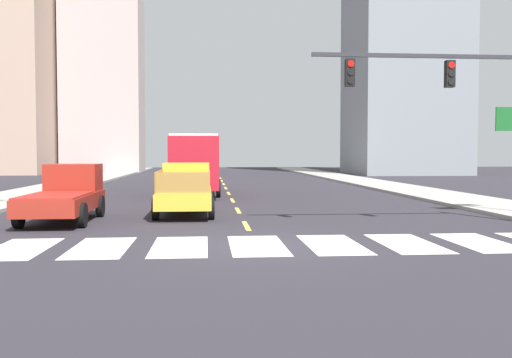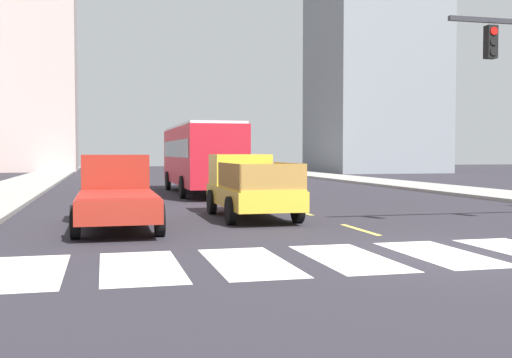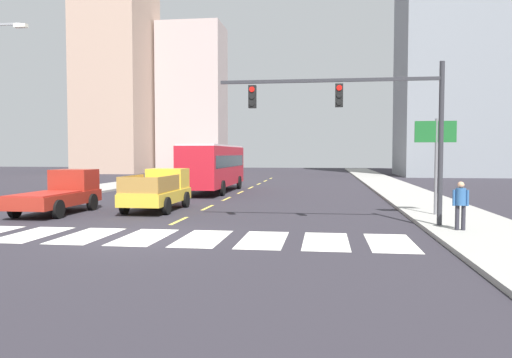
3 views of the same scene
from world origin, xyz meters
TOP-DOWN VIEW (x-y plane):
  - ground_plane at (0.00, 0.00)m, footprint 160.00×160.00m
  - sidewalk_right at (11.22, 18.00)m, footprint 3.74×110.00m
  - crosswalk_stripe_0 at (-7.87, 0.00)m, footprint 1.40×3.32m
  - crosswalk_stripe_1 at (-5.90, 0.00)m, footprint 1.40×3.32m
  - crosswalk_stripe_2 at (-3.93, 0.00)m, footprint 1.40×3.32m
  - crosswalk_stripe_3 at (-1.97, 0.00)m, footprint 1.40×3.32m
  - crosswalk_stripe_4 at (0.00, 0.00)m, footprint 1.40×3.32m
  - lane_dash_0 at (0.00, 4.00)m, footprint 0.16×2.40m
  - lane_dash_1 at (0.00, 9.00)m, footprint 0.16×2.40m
  - lane_dash_2 at (0.00, 14.00)m, footprint 0.16×2.40m
  - lane_dash_3 at (0.00, 19.00)m, footprint 0.16×2.40m
  - lane_dash_4 at (0.00, 24.00)m, footprint 0.16×2.40m
  - lane_dash_5 at (0.00, 29.00)m, footprint 0.16×2.40m
  - lane_dash_6 at (0.00, 34.00)m, footprint 0.16×2.40m
  - lane_dash_7 at (0.00, 39.00)m, footprint 0.16×2.40m
  - pickup_stakebed at (-2.10, 7.84)m, footprint 2.18×5.20m
  - pickup_dark at (-6.19, 6.01)m, footprint 2.18×5.20m
  - city_bus at (-1.91, 18.96)m, footprint 2.72×10.80m
  - block_mid_right at (-13.93, 58.32)m, footprint 9.35×7.27m

SIDE VIEW (x-z plane):
  - ground_plane at x=0.00m, z-range 0.00..0.00m
  - lane_dash_0 at x=0.00m, z-range 0.00..0.01m
  - lane_dash_1 at x=0.00m, z-range 0.00..0.01m
  - lane_dash_2 at x=0.00m, z-range 0.00..0.01m
  - lane_dash_3 at x=0.00m, z-range 0.00..0.01m
  - lane_dash_4 at x=0.00m, z-range 0.00..0.01m
  - lane_dash_5 at x=0.00m, z-range 0.00..0.01m
  - lane_dash_6 at x=0.00m, z-range 0.00..0.01m
  - lane_dash_7 at x=0.00m, z-range 0.00..0.01m
  - crosswalk_stripe_0 at x=-7.87m, z-range 0.00..0.01m
  - crosswalk_stripe_1 at x=-5.90m, z-range 0.00..0.01m
  - crosswalk_stripe_2 at x=-3.93m, z-range 0.00..0.01m
  - crosswalk_stripe_3 at x=-1.97m, z-range 0.00..0.01m
  - crosswalk_stripe_4 at x=0.00m, z-range 0.00..0.01m
  - sidewalk_right at x=11.22m, z-range 0.00..0.15m
  - pickup_dark at x=-6.19m, z-range -0.06..1.90m
  - pickup_stakebed at x=-2.10m, z-range -0.04..1.92m
  - city_bus at x=-1.91m, z-range 0.29..3.61m
  - block_mid_right at x=-13.93m, z-range 0.00..21.87m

